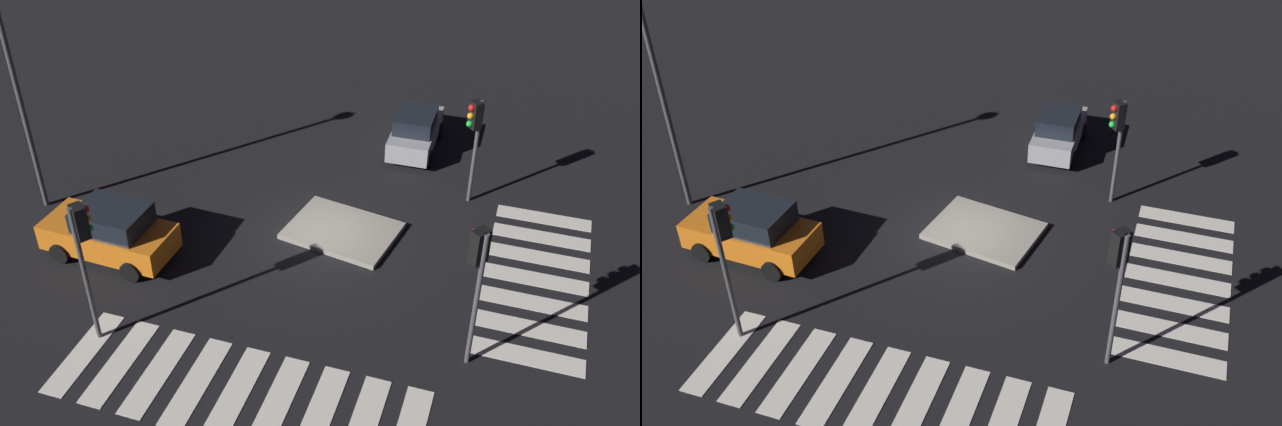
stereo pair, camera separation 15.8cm
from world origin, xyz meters
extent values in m
plane|color=black|center=(0.00, 0.00, 0.00)|extent=(80.00, 80.00, 0.00)
cube|color=gray|center=(0.65, 0.46, 0.09)|extent=(3.96, 3.25, 0.18)
cube|color=#9EA0A5|center=(1.77, 6.89, 0.65)|extent=(1.69, 3.81, 0.78)
cube|color=black|center=(1.78, 6.66, 1.36)|extent=(1.51, 1.96, 0.63)
cylinder|color=black|center=(0.96, 8.05, 0.30)|extent=(0.23, 0.61, 0.61)
cylinder|color=black|center=(2.55, 8.08, 0.30)|extent=(0.23, 0.61, 0.61)
cylinder|color=black|center=(0.99, 5.70, 0.30)|extent=(0.23, 0.61, 0.61)
cylinder|color=black|center=(2.59, 5.73, 0.30)|extent=(0.23, 0.61, 0.61)
sphere|color=#F2EABF|center=(1.29, 8.74, 0.65)|extent=(0.20, 0.20, 0.20)
sphere|color=#F2EABF|center=(2.19, 8.75, 0.65)|extent=(0.20, 0.20, 0.20)
cube|color=orange|center=(-6.18, -2.96, 0.73)|extent=(4.32, 2.01, 0.87)
cube|color=black|center=(-5.92, -2.97, 1.52)|extent=(2.24, 1.75, 0.70)
cylinder|color=black|center=(-7.53, -3.79, 0.34)|extent=(0.69, 0.28, 0.68)
cylinder|color=black|center=(-7.45, -2.01, 0.34)|extent=(0.69, 0.28, 0.68)
cylinder|color=black|center=(-4.90, -3.91, 0.34)|extent=(0.69, 0.28, 0.68)
cylinder|color=black|center=(-4.82, -2.13, 0.34)|extent=(0.69, 0.28, 0.68)
sphere|color=#F2EABF|center=(-8.27, -3.37, 0.73)|extent=(0.23, 0.23, 0.23)
sphere|color=#F2EABF|center=(-8.23, -2.37, 0.73)|extent=(0.23, 0.23, 0.23)
cylinder|color=#47474C|center=(4.42, 3.77, 1.99)|extent=(0.14, 0.14, 3.98)
cube|color=black|center=(4.28, 3.66, 3.50)|extent=(0.53, 0.54, 0.96)
sphere|color=red|center=(4.13, 3.53, 3.80)|extent=(0.22, 0.22, 0.22)
sphere|color=orange|center=(4.13, 3.53, 3.50)|extent=(0.22, 0.22, 0.22)
sphere|color=green|center=(4.13, 3.53, 3.20)|extent=(0.22, 0.22, 0.22)
cylinder|color=#47474C|center=(5.58, -4.14, 2.18)|extent=(0.14, 0.14, 4.36)
cube|color=black|center=(5.43, -4.03, 3.88)|extent=(0.52, 0.54, 0.96)
sphere|color=red|center=(5.27, -3.91, 4.18)|extent=(0.22, 0.22, 0.22)
sphere|color=orange|center=(5.27, -3.91, 3.88)|extent=(0.22, 0.22, 0.22)
sphere|color=green|center=(5.27, -3.91, 3.58)|extent=(0.22, 0.22, 0.22)
cylinder|color=#47474C|center=(-4.52, -6.42, 2.22)|extent=(0.14, 0.14, 4.45)
cube|color=black|center=(-4.42, -6.27, 3.97)|extent=(0.54, 0.52, 0.96)
sphere|color=red|center=(-4.31, -6.11, 4.27)|extent=(0.22, 0.22, 0.22)
sphere|color=orange|center=(-4.31, -6.11, 3.97)|extent=(0.22, 0.22, 0.22)
sphere|color=green|center=(-4.31, -6.11, 3.67)|extent=(0.22, 0.22, 0.22)
cylinder|color=#47474C|center=(-9.94, -1.18, 3.78)|extent=(0.18, 0.18, 7.56)
cube|color=silver|center=(-4.60, -7.12, 0.01)|extent=(0.70, 3.20, 0.02)
cube|color=silver|center=(-3.45, -7.12, 0.01)|extent=(0.70, 3.20, 0.02)
cube|color=silver|center=(-2.30, -7.12, 0.01)|extent=(0.70, 3.20, 0.02)
cube|color=silver|center=(-1.15, -7.12, 0.01)|extent=(0.70, 3.20, 0.02)
cube|color=silver|center=(0.00, -7.12, 0.01)|extent=(0.70, 3.20, 0.02)
cube|color=silver|center=(1.15, -7.12, 0.01)|extent=(0.70, 3.20, 0.02)
cube|color=silver|center=(2.30, -7.12, 0.01)|extent=(0.70, 3.20, 0.02)
cube|color=silver|center=(3.45, -7.12, 0.01)|extent=(0.70, 3.20, 0.02)
cube|color=silver|center=(7.10, -3.45, 0.01)|extent=(3.20, 0.70, 0.02)
cube|color=silver|center=(7.10, -2.30, 0.01)|extent=(3.20, 0.70, 0.02)
cube|color=silver|center=(7.10, -1.15, 0.01)|extent=(3.20, 0.70, 0.02)
cube|color=silver|center=(7.10, 0.00, 0.01)|extent=(3.20, 0.70, 0.02)
cube|color=silver|center=(7.10, 1.15, 0.01)|extent=(3.20, 0.70, 0.02)
cube|color=silver|center=(7.10, 2.30, 0.01)|extent=(3.20, 0.70, 0.02)
cube|color=silver|center=(7.10, 3.45, 0.01)|extent=(3.20, 0.70, 0.02)
camera|label=1|loc=(6.13, -18.88, 14.99)|focal=41.39mm
camera|label=2|loc=(6.28, -18.83, 14.99)|focal=41.39mm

